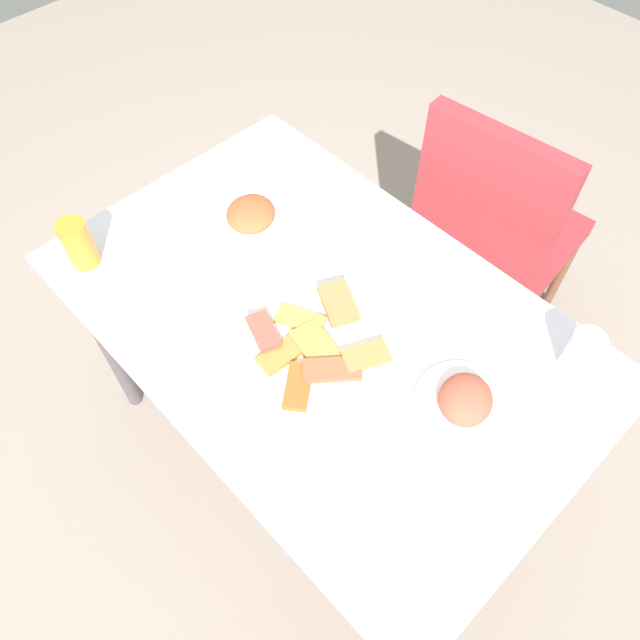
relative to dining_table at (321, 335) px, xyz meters
name	(u,v)px	position (x,y,z in m)	size (l,w,h in m)	color
ground_plane	(321,447)	(0.00, 0.00, -0.64)	(6.00, 6.00, 0.00)	gray
dining_table	(321,335)	(0.00, 0.00, 0.00)	(1.21, 0.77, 0.71)	white
dining_chair	(492,227)	(0.01, 0.68, -0.13)	(0.46, 0.47, 0.90)	#A22F35
pide_platter	(317,346)	(0.06, -0.07, 0.09)	(0.33, 0.33, 0.04)	white
salad_plate_greens	(251,216)	(-0.32, 0.07, 0.10)	(0.20, 0.20, 0.05)	white
salad_plate_rice	(465,401)	(0.35, 0.05, 0.10)	(0.20, 0.20, 0.06)	white
soda_can	(78,244)	(-0.49, -0.29, 0.14)	(0.07, 0.07, 0.12)	orange
drinking_glass	(582,352)	(0.45, 0.29, 0.13)	(0.07, 0.07, 0.10)	silver
paper_napkin	(337,205)	(-0.22, 0.26, 0.08)	(0.15, 0.15, 0.00)	white
fork	(332,207)	(-0.22, 0.24, 0.08)	(0.19, 0.02, 0.01)	silver
spoon	(342,200)	(-0.22, 0.28, 0.08)	(0.20, 0.02, 0.01)	silver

